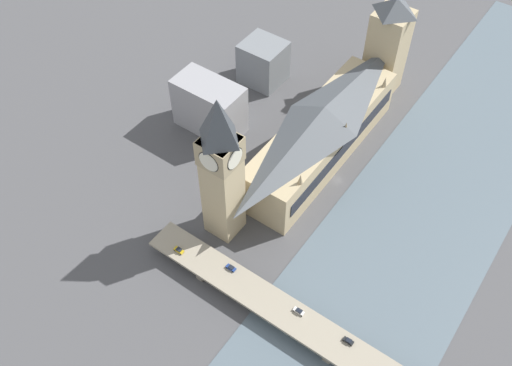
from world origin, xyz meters
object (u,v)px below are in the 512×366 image
road_bridge (335,345)px  car_southbound_mid (348,341)px  car_northbound_lead (179,250)px  parliament_hall (322,133)px  car_northbound_tail (299,311)px  victoria_tower (387,46)px  car_northbound_mid (231,268)px  clock_tower (221,167)px

road_bridge → car_southbound_mid: size_ratio=42.37×
car_northbound_lead → car_southbound_mid: bearing=-175.6°
parliament_hall → road_bridge: parliament_hall is taller
car_northbound_tail → victoria_tower: bearing=-74.7°
car_northbound_tail → car_southbound_mid: size_ratio=1.10×
car_northbound_mid → car_northbound_tail: car_northbound_tail is taller
car_northbound_lead → car_northbound_tail: (-52.46, -5.19, -0.03)m
parliament_hall → victoria_tower: bearing=-89.9°
parliament_hall → clock_tower: size_ratio=1.34×
parliament_hall → car_southbound_mid: bearing=127.3°
car_northbound_lead → car_northbound_mid: size_ratio=1.02×
car_northbound_tail → parliament_hall: bearing=-63.9°
clock_tower → car_northbound_mid: bearing=133.2°
parliament_hall → victoria_tower: victoria_tower is taller
car_northbound_lead → road_bridge: bearing=-178.0°
car_northbound_lead → car_southbound_mid: 72.93m
parliament_hall → car_northbound_mid: size_ratio=23.39×
road_bridge → car_southbound_mid: bearing=-136.5°
victoria_tower → car_northbound_mid: (-5.87, 134.32, -19.39)m
victoria_tower → car_northbound_mid: size_ratio=13.85×
clock_tower → car_northbound_lead: clock_tower is taller
car_northbound_tail → car_southbound_mid: 20.26m
clock_tower → car_northbound_tail: (-47.62, 17.99, -30.77)m
car_northbound_lead → car_northbound_tail: 52.71m
victoria_tower → car_southbound_mid: size_ratio=14.47×
car_northbound_mid → victoria_tower: bearing=-87.5°
car_northbound_mid → car_southbound_mid: 51.28m
car_northbound_lead → car_northbound_mid: car_northbound_lead is taller
car_southbound_mid → parliament_hall: bearing=-52.7°
parliament_hall → car_northbound_lead: parliament_hall is taller
clock_tower → car_northbound_mid: clock_tower is taller
car_northbound_mid → car_southbound_mid: size_ratio=1.04×
clock_tower → victoria_tower: bearing=-95.3°
victoria_tower → car_northbound_lead: 141.98m
car_southbound_mid → car_northbound_tail: bearing=1.3°
clock_tower → victoria_tower: 117.67m
car_northbound_lead → car_northbound_tail: bearing=-174.4°
car_northbound_tail → clock_tower: bearing=-20.7°
clock_tower → road_bridge: clock_tower is taller
car_northbound_tail → car_northbound_mid: bearing=-0.5°
car_northbound_mid → car_northbound_lead: bearing=14.4°
parliament_hall → clock_tower: clock_tower is taller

